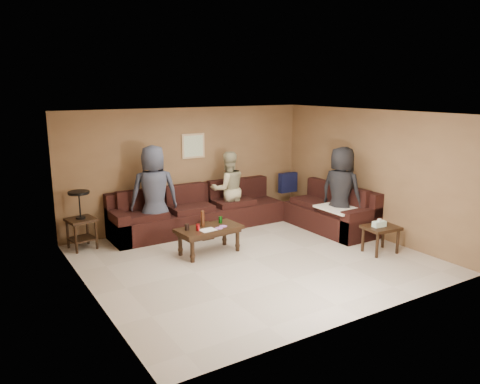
{
  "coord_description": "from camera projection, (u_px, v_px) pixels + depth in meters",
  "views": [
    {
      "loc": [
        -4.23,
        -6.37,
        2.93
      ],
      "look_at": [
        0.25,
        0.85,
        1.0
      ],
      "focal_mm": 35.0,
      "sensor_mm": 36.0,
      "label": 1
    }
  ],
  "objects": [
    {
      "name": "room",
      "position": [
        254.0,
        164.0,
        7.74
      ],
      "size": [
        5.6,
        5.5,
        2.5
      ],
      "color": "beige",
      "rests_on": "ground"
    },
    {
      "name": "sectional_sofa",
      "position": [
        246.0,
        214.0,
        9.71
      ],
      "size": [
        4.65,
        2.9,
        0.97
      ],
      "color": "black",
      "rests_on": "ground"
    },
    {
      "name": "coffee_table",
      "position": [
        209.0,
        231.0,
        8.31
      ],
      "size": [
        1.2,
        0.67,
        0.76
      ],
      "rotation": [
        0.0,
        0.0,
        0.08
      ],
      "color": "black",
      "rests_on": "ground"
    },
    {
      "name": "end_table_left",
      "position": [
        81.0,
        219.0,
        8.51
      ],
      "size": [
        0.55,
        0.55,
        1.08
      ],
      "rotation": [
        0.0,
        0.0,
        0.16
      ],
      "color": "black",
      "rests_on": "ground"
    },
    {
      "name": "side_table_right",
      "position": [
        381.0,
        230.0,
        8.34
      ],
      "size": [
        0.64,
        0.54,
        0.64
      ],
      "rotation": [
        0.0,
        0.0,
        -0.1
      ],
      "color": "black",
      "rests_on": "ground"
    },
    {
      "name": "waste_bin",
      "position": [
        206.0,
        231.0,
        9.18
      ],
      "size": [
        0.26,
        0.26,
        0.31
      ],
      "primitive_type": "cube",
      "rotation": [
        0.0,
        0.0,
        -0.01
      ],
      "color": "black",
      "rests_on": "ground"
    },
    {
      "name": "wall_art",
      "position": [
        193.0,
        146.0,
        9.84
      ],
      "size": [
        0.52,
        0.04,
        0.52
      ],
      "color": "tan",
      "rests_on": "ground"
    },
    {
      "name": "person_left",
      "position": [
        154.0,
        193.0,
        8.94
      ],
      "size": [
        1.02,
        0.78,
        1.86
      ],
      "primitive_type": "imported",
      "rotation": [
        0.0,
        0.0,
        2.92
      ],
      "color": "#333847",
      "rests_on": "ground"
    },
    {
      "name": "person_middle",
      "position": [
        228.0,
        189.0,
        9.91
      ],
      "size": [
        0.86,
        0.72,
        1.6
      ],
      "primitive_type": "imported",
      "rotation": [
        0.0,
        0.0,
        2.98
      ],
      "color": "tan",
      "rests_on": "ground"
    },
    {
      "name": "person_right",
      "position": [
        341.0,
        191.0,
        9.27
      ],
      "size": [
        0.8,
        1.0,
        1.78
      ],
      "primitive_type": "imported",
      "rotation": [
        0.0,
        0.0,
        1.86
      ],
      "color": "black",
      "rests_on": "ground"
    }
  ]
}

